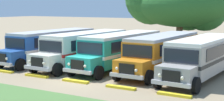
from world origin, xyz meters
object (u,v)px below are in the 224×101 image
broad_shade_tree (178,4)px  parked_bus_slot_3 (162,51)px  parked_bus_slot_0 (52,44)px  parked_bus_slot_2 (121,49)px  parked_bus_slot_4 (204,55)px  parked_bus_slot_1 (85,47)px

broad_shade_tree → parked_bus_slot_3: bearing=-75.2°
parked_bus_slot_0 → parked_bus_slot_3: same height
parked_bus_slot_2 → parked_bus_slot_4: size_ratio=1.00×
parked_bus_slot_1 → broad_shade_tree: bearing=168.7°
parked_bus_slot_0 → parked_bus_slot_3: 10.56m
parked_bus_slot_0 → parked_bus_slot_4: (13.94, 0.07, 0.00)m
parked_bus_slot_0 → parked_bus_slot_3: bearing=96.4°
parked_bus_slot_1 → parked_bus_slot_0: bearing=-90.1°
broad_shade_tree → parked_bus_slot_4: bearing=-63.4°
parked_bus_slot_1 → broad_shade_tree: (3.30, 13.85, 3.69)m
parked_bus_slot_0 → parked_bus_slot_2: bearing=95.6°
parked_bus_slot_1 → parked_bus_slot_2: same height
parked_bus_slot_1 → broad_shade_tree: 14.70m
parked_bus_slot_3 → parked_bus_slot_4: same height
parked_bus_slot_1 → parked_bus_slot_3: 6.77m
parked_bus_slot_2 → parked_bus_slot_4: (6.91, -0.32, 0.00)m
parked_bus_slot_2 → parked_bus_slot_4: 6.92m
parked_bus_slot_4 → parked_bus_slot_3: bearing=-98.3°
parked_bus_slot_1 → parked_bus_slot_2: (3.22, 0.53, 0.00)m
parked_bus_slot_3 → parked_bus_slot_4: size_ratio=1.00×
parked_bus_slot_0 → parked_bus_slot_4: same height
parked_bus_slot_3 → parked_bus_slot_1: bearing=-81.7°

